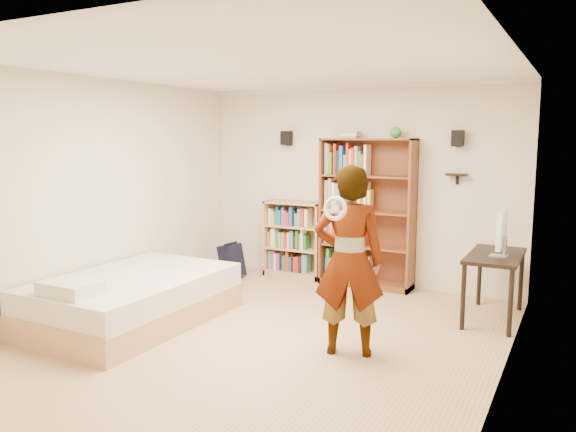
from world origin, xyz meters
name	(u,v)px	position (x,y,z in m)	size (l,w,h in m)	color
ground	(267,336)	(0.00, 0.00, 0.00)	(4.50, 5.00, 0.01)	tan
room_shell	(266,163)	(0.00, 0.00, 1.76)	(4.52, 5.02, 2.71)	beige
crown_molding	(265,68)	(0.00, 0.00, 2.67)	(4.50, 5.00, 0.06)	silver
speaker_left	(287,138)	(-1.05, 2.40, 2.00)	(0.14, 0.12, 0.20)	black
speaker_right	(458,138)	(1.35, 2.40, 2.00)	(0.14, 0.12, 0.20)	black
wall_shelf	(456,175)	(1.35, 2.41, 1.55)	(0.25, 0.16, 0.03)	black
tall_bookshelf	(367,213)	(0.22, 2.32, 1.00)	(1.26, 0.37, 2.00)	brown
low_bookshelf	(294,239)	(-0.89, 2.34, 0.55)	(0.87, 0.33, 1.09)	tan
computer_desk	(494,287)	(1.96, 1.64, 0.37)	(0.54, 1.09, 0.74)	black
imac	(500,234)	(2.01, 1.50, 0.99)	(0.10, 0.50, 0.50)	silver
daybed	(133,293)	(-1.51, -0.30, 0.33)	(1.43, 2.21, 0.65)	beige
person	(349,261)	(0.90, -0.03, 0.89)	(0.65, 0.42, 1.77)	black
wii_wheel	(335,208)	(0.90, -0.37, 1.41)	(0.21, 0.21, 0.04)	silver
navy_bag	(232,260)	(-1.68, 1.89, 0.25)	(0.37, 0.24, 0.49)	black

